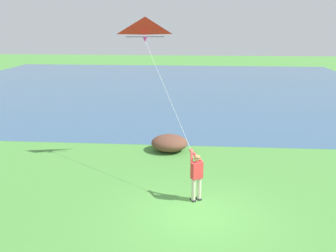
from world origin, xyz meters
name	(u,v)px	position (x,y,z in m)	size (l,w,h in m)	color
ground_plane	(198,215)	(0.00, 0.00, 0.00)	(120.00, 120.00, 0.00)	#4C8E3D
lake_water	(157,86)	(24.98, 4.00, 0.00)	(36.00, 44.00, 0.01)	#385B7F
person_kite_flyer	(196,173)	(1.05, 0.07, 1.05)	(0.62, 0.53, 1.83)	#232328
flying_kite	(145,30)	(4.48, 2.27, 5.83)	(3.58, 2.92, 4.53)	red
lakeside_shrub	(169,143)	(6.18, 1.40, 0.40)	(1.63, 1.79, 0.79)	brown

